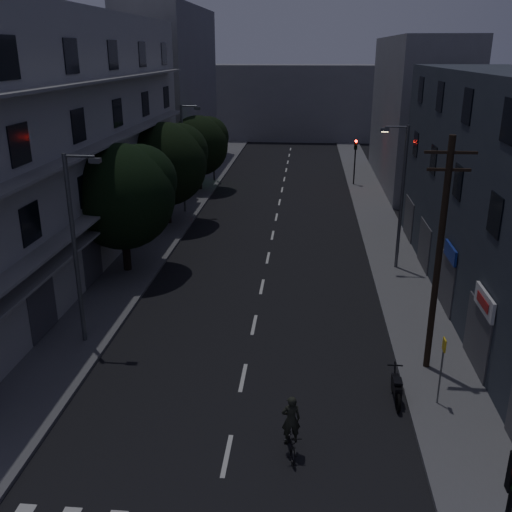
% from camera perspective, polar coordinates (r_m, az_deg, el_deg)
% --- Properties ---
extents(ground, '(160.00, 160.00, 0.00)m').
position_cam_1_polar(ground, '(39.29, 1.72, 2.31)').
color(ground, black).
rests_on(ground, ground).
extents(sidewalk_left, '(3.00, 90.00, 0.15)m').
position_cam_1_polar(sidewalk_left, '(40.39, -8.97, 2.68)').
color(sidewalk_left, '#565659').
rests_on(sidewalk_left, ground).
extents(sidewalk_right, '(3.00, 90.00, 0.15)m').
position_cam_1_polar(sidewalk_right, '(39.56, 12.63, 2.06)').
color(sidewalk_right, '#565659').
rests_on(sidewalk_right, ground).
extents(lane_markings, '(0.15, 60.50, 0.01)m').
position_cam_1_polar(lane_markings, '(45.27, 2.21, 4.70)').
color(lane_markings, beige).
rests_on(lane_markings, ground).
extents(building_left, '(7.00, 36.00, 14.00)m').
position_cam_1_polar(building_left, '(33.89, -19.97, 10.47)').
color(building_left, '#A8A8A3').
rests_on(building_left, ground).
extents(building_far_left, '(6.00, 20.00, 16.00)m').
position_cam_1_polar(building_far_left, '(62.16, -8.37, 16.13)').
color(building_far_left, slate).
rests_on(building_far_left, ground).
extents(building_far_right, '(6.00, 20.00, 13.00)m').
position_cam_1_polar(building_far_right, '(55.52, 15.77, 13.63)').
color(building_far_right, slate).
rests_on(building_far_right, ground).
extents(building_far_end, '(24.00, 8.00, 10.00)m').
position_cam_1_polar(building_far_end, '(82.70, 3.77, 15.09)').
color(building_far_end, slate).
rests_on(building_far_end, ground).
extents(tree_near, '(5.76, 5.76, 7.11)m').
position_cam_1_polar(tree_near, '(31.89, -13.16, 6.20)').
color(tree_near, black).
rests_on(tree_near, sidewalk_left).
extents(tree_mid, '(5.79, 5.79, 7.12)m').
position_cam_1_polar(tree_mid, '(40.70, -8.95, 9.37)').
color(tree_mid, black).
rests_on(tree_mid, sidewalk_left).
extents(tree_far, '(5.21, 5.21, 6.44)m').
position_cam_1_polar(tree_far, '(51.05, -5.72, 11.15)').
color(tree_far, black).
rests_on(tree_far, sidewalk_left).
extents(traffic_signal_near, '(0.28, 0.37, 4.10)m').
position_cam_1_polar(traffic_signal_near, '(13.85, 24.16, -21.45)').
color(traffic_signal_near, black).
rests_on(traffic_signal_near, sidewalk_right).
extents(traffic_signal_far_right, '(0.28, 0.37, 4.10)m').
position_cam_1_polar(traffic_signal_far_right, '(53.44, 9.91, 10.17)').
color(traffic_signal_far_right, black).
rests_on(traffic_signal_far_right, sidewalk_right).
extents(traffic_signal_far_left, '(0.28, 0.37, 4.10)m').
position_cam_1_polar(traffic_signal_far_left, '(54.50, -4.29, 10.59)').
color(traffic_signal_far_left, black).
rests_on(traffic_signal_far_left, sidewalk_left).
extents(street_lamp_left_near, '(1.51, 0.25, 8.00)m').
position_cam_1_polar(street_lamp_left_near, '(24.08, -17.49, 1.39)').
color(street_lamp_left_near, '#595D61').
rests_on(street_lamp_left_near, sidewalk_left).
extents(street_lamp_right, '(1.51, 0.25, 8.00)m').
position_cam_1_polar(street_lamp_right, '(32.37, 14.23, 6.32)').
color(street_lamp_right, '#54555C').
rests_on(street_lamp_right, sidewalk_right).
extents(street_lamp_left_far, '(1.51, 0.25, 8.00)m').
position_cam_1_polar(street_lamp_left_far, '(43.53, -7.16, 10.14)').
color(street_lamp_left_far, '#5B5F63').
rests_on(street_lamp_left_far, sidewalk_left).
extents(utility_pole, '(1.80, 0.24, 9.00)m').
position_cam_1_polar(utility_pole, '(21.89, 17.84, 0.27)').
color(utility_pole, black).
rests_on(utility_pole, sidewalk_right).
extents(bus_stop_sign, '(0.06, 0.35, 2.52)m').
position_cam_1_polar(bus_stop_sign, '(20.83, 18.14, -9.80)').
color(bus_stop_sign, '#595B60').
rests_on(bus_stop_sign, sidewalk_right).
extents(motorcycle, '(0.55, 1.92, 1.23)m').
position_cam_1_polar(motorcycle, '(21.46, 13.85, -12.77)').
color(motorcycle, black).
rests_on(motorcycle, ground).
extents(cyclist, '(0.85, 1.69, 2.05)m').
position_cam_1_polar(cyclist, '(18.47, 3.48, -17.37)').
color(cyclist, black).
rests_on(cyclist, ground).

